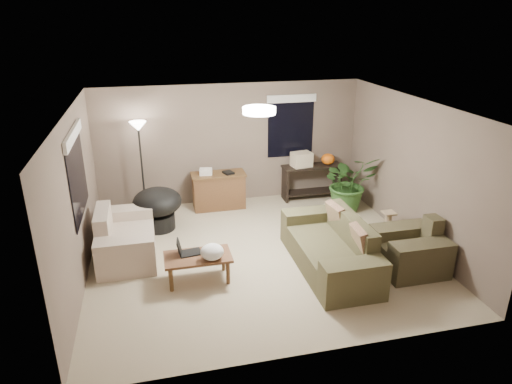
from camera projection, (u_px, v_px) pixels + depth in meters
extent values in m
plane|color=tan|center=(259.00, 254.00, 7.72)|extent=(5.50, 5.50, 0.00)
plane|color=white|center=(259.00, 107.00, 6.80)|extent=(5.50, 5.50, 0.00)
plane|color=#6D5D50|center=(231.00, 144.00, 9.52)|extent=(5.50, 0.00, 5.50)
plane|color=#6D5D50|center=(313.00, 263.00, 5.00)|extent=(5.50, 0.00, 5.50)
plane|color=#6D5D50|center=(77.00, 200.00, 6.67)|extent=(0.00, 5.00, 5.00)
plane|color=#6D5D50|center=(414.00, 172.00, 7.85)|extent=(0.00, 5.00, 5.00)
cube|color=#454129|center=(328.00, 255.00, 7.25)|extent=(0.95, 1.48, 0.42)
cube|color=#48442B|center=(352.00, 229.00, 7.17)|extent=(0.22, 1.48, 0.43)
cube|color=#4E4A2F|center=(353.00, 281.00, 6.38)|extent=(0.95, 0.36, 0.60)
cube|color=#48452B|center=(309.00, 226.00, 8.05)|extent=(0.95, 0.36, 0.60)
cube|color=#8C7251|center=(361.00, 241.00, 6.74)|extent=(0.26, 0.46, 0.47)
cube|color=#8C7251|center=(337.00, 217.00, 7.56)|extent=(0.29, 0.48, 0.47)
cube|color=beige|center=(127.00, 244.00, 7.61)|extent=(0.90, 0.88, 0.42)
cube|color=beige|center=(103.00, 223.00, 7.38)|extent=(0.22, 0.88, 0.43)
cube|color=beige|center=(126.00, 257.00, 7.02)|extent=(0.90, 0.36, 0.60)
cube|color=beige|center=(128.00, 223.00, 8.14)|extent=(0.90, 0.36, 0.60)
cube|color=brown|center=(408.00, 256.00, 7.23)|extent=(0.95, 0.28, 0.42)
cube|color=#48412B|center=(433.00, 230.00, 7.15)|extent=(0.22, 0.28, 0.43)
cube|color=#453F29|center=(420.00, 261.00, 6.90)|extent=(0.95, 0.36, 0.60)
cube|color=#4C452D|center=(399.00, 242.00, 7.48)|extent=(0.95, 0.36, 0.60)
cube|color=brown|center=(198.00, 257.00, 6.82)|extent=(1.00, 0.55, 0.04)
cylinder|color=brown|center=(171.00, 280.00, 6.63)|extent=(0.06, 0.06, 0.38)
cylinder|color=brown|center=(228.00, 272.00, 6.81)|extent=(0.06, 0.06, 0.38)
cylinder|color=brown|center=(170.00, 266.00, 6.99)|extent=(0.06, 0.06, 0.38)
cylinder|color=brown|center=(224.00, 259.00, 7.17)|extent=(0.06, 0.06, 0.38)
cube|color=black|center=(190.00, 253.00, 6.88)|extent=(0.36, 0.27, 0.02)
cube|color=black|center=(179.00, 247.00, 6.80)|extent=(0.09, 0.24, 0.22)
ellipsoid|color=white|center=(212.00, 252.00, 6.68)|extent=(0.44, 0.42, 0.24)
cube|color=brown|center=(219.00, 192.00, 9.44)|extent=(1.05, 0.45, 0.71)
cube|color=brown|center=(218.00, 174.00, 9.30)|extent=(1.10, 0.50, 0.04)
cube|color=silver|center=(206.00, 172.00, 9.22)|extent=(0.28, 0.24, 0.12)
cube|color=black|center=(228.00, 173.00, 9.29)|extent=(0.24, 0.27, 0.04)
cube|color=black|center=(312.00, 166.00, 9.79)|extent=(1.30, 0.40, 0.04)
cube|color=black|center=(285.00, 185.00, 9.80)|extent=(0.05, 0.38, 0.71)
cube|color=black|center=(337.00, 180.00, 10.06)|extent=(0.05, 0.38, 0.71)
cube|color=black|center=(311.00, 191.00, 10.01)|extent=(1.25, 0.36, 0.03)
ellipsoid|color=orange|center=(328.00, 159.00, 9.82)|extent=(0.31, 0.31, 0.24)
cube|color=beige|center=(302.00, 159.00, 9.68)|extent=(0.45, 0.36, 0.30)
cylinder|color=black|center=(159.00, 221.00, 8.58)|extent=(0.60, 0.60, 0.30)
ellipsoid|color=black|center=(157.00, 202.00, 8.43)|extent=(1.20, 1.20, 0.50)
cylinder|color=black|center=(146.00, 214.00, 9.21)|extent=(0.28, 0.28, 0.02)
cylinder|color=black|center=(142.00, 173.00, 8.89)|extent=(0.04, 0.04, 1.78)
cone|color=white|center=(138.00, 126.00, 8.55)|extent=(0.32, 0.32, 0.18)
cylinder|color=white|center=(259.00, 111.00, 6.83)|extent=(0.50, 0.50, 0.10)
imported|color=#2D5923|center=(348.00, 189.00, 9.29)|extent=(1.07, 1.19, 0.93)
cube|color=tan|center=(386.00, 236.00, 8.29)|extent=(0.32, 0.32, 0.03)
cylinder|color=tan|center=(388.00, 225.00, 8.20)|extent=(0.12, 0.12, 0.44)
cube|color=tan|center=(389.00, 213.00, 8.11)|extent=(0.22, 0.22, 0.03)
cube|color=black|center=(77.00, 174.00, 6.84)|extent=(0.01, 1.50, 1.30)
cube|color=white|center=(73.00, 135.00, 6.62)|extent=(0.05, 1.56, 0.16)
cube|color=black|center=(291.00, 127.00, 9.68)|extent=(1.00, 0.01, 1.30)
cube|color=white|center=(292.00, 98.00, 9.44)|extent=(1.06, 0.05, 0.16)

